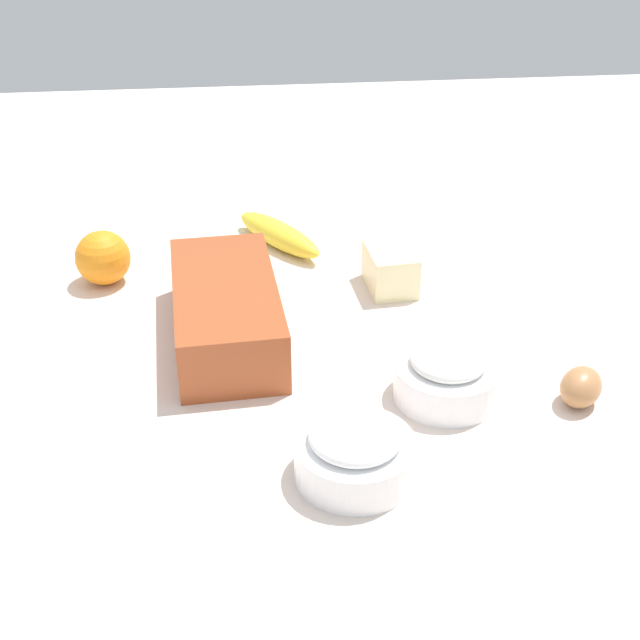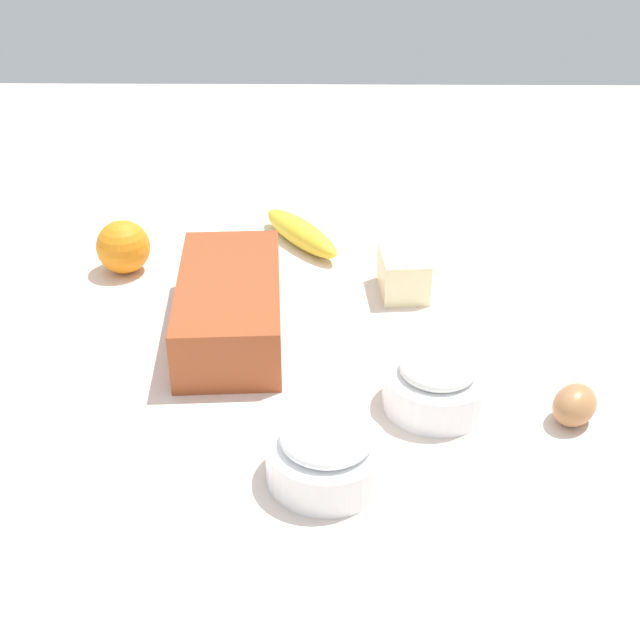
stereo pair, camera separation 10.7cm
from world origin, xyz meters
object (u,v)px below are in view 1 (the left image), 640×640
loaf_pan (226,310)px  butter_block (390,269)px  egg_near_butter (581,387)px  orange_fruit (103,258)px  sugar_bowl (355,451)px  banana (279,234)px  flour_bowl (447,375)px

loaf_pan → butter_block: loaf_pan is taller
egg_near_butter → orange_fruit: bearing=58.4°
loaf_pan → sugar_bowl: bearing=-159.4°
loaf_pan → sugar_bowl: 0.31m
orange_fruit → egg_near_butter: (-0.36, -0.58, -0.02)m
loaf_pan → banana: size_ratio=1.51×
butter_block → egg_near_butter: bearing=-150.2°
sugar_bowl → orange_fruit: orange_fruit is taller
flour_bowl → banana: (0.42, 0.17, -0.01)m
flour_bowl → banana: flour_bowl is taller
loaf_pan → egg_near_butter: 0.44m
orange_fruit → egg_near_butter: size_ratio=1.32×
banana → flour_bowl: bearing=-158.1°
butter_block → sugar_bowl: bearing=164.8°
banana → egg_near_butter: size_ratio=3.18×
sugar_bowl → banana: bearing=4.6°
sugar_bowl → butter_block: 0.41m
banana → sugar_bowl: bearing=-175.4°
banana → orange_fruit: (-0.09, 0.26, 0.02)m
flour_bowl → sugar_bowl: sugar_bowl is taller
flour_bowl → banana: 0.45m
loaf_pan → banana: 0.28m
banana → egg_near_butter: egg_near_butter is taller
loaf_pan → banana: bearing=-21.4°
loaf_pan → orange_fruit: 0.24m
sugar_bowl → orange_fruit: bearing=33.7°
orange_fruit → butter_block: orange_fruit is taller
sugar_bowl → butter_block: (0.39, -0.11, -0.00)m
flour_bowl → egg_near_butter: flour_bowl is taller
banana → egg_near_butter: bearing=-144.5°
loaf_pan → egg_near_butter: bearing=-118.5°
egg_near_butter → loaf_pan: bearing=65.2°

